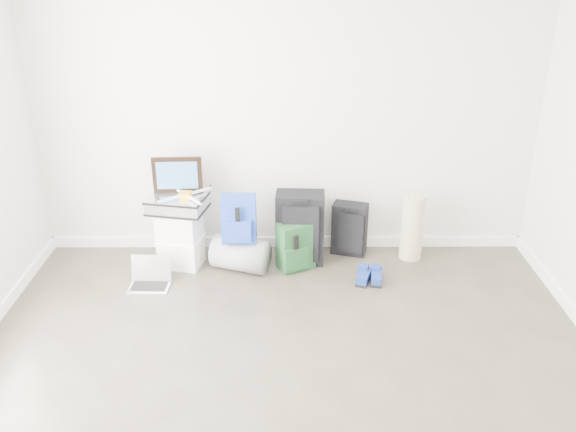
{
  "coord_description": "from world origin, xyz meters",
  "views": [
    {
      "loc": [
        -0.01,
        -2.75,
        2.71
      ],
      "look_at": [
        0.02,
        1.9,
        0.59
      ],
      "focal_mm": 38.0,
      "sensor_mm": 36.0,
      "label": 1
    }
  ],
  "objects_px": {
    "carry_on": "(350,229)",
    "laptop": "(150,279)",
    "briefcase": "(177,204)",
    "duffel_bag": "(240,254)",
    "boxes_stack": "(180,238)",
    "large_suitcase": "(300,228)"
  },
  "relations": [
    {
      "from": "boxes_stack",
      "to": "duffel_bag",
      "type": "relative_size",
      "value": 1.1
    },
    {
      "from": "briefcase",
      "to": "laptop",
      "type": "relative_size",
      "value": 1.38
    },
    {
      "from": "duffel_bag",
      "to": "laptop",
      "type": "height_order",
      "value": "duffel_bag"
    },
    {
      "from": "boxes_stack",
      "to": "duffel_bag",
      "type": "bearing_deg",
      "value": 2.85
    },
    {
      "from": "large_suitcase",
      "to": "boxes_stack",
      "type": "bearing_deg",
      "value": -173.84
    },
    {
      "from": "briefcase",
      "to": "carry_on",
      "type": "bearing_deg",
      "value": 19.64
    },
    {
      "from": "briefcase",
      "to": "duffel_bag",
      "type": "relative_size",
      "value": 0.99
    },
    {
      "from": "large_suitcase",
      "to": "carry_on",
      "type": "distance_m",
      "value": 0.5
    },
    {
      "from": "carry_on",
      "to": "briefcase",
      "type": "bearing_deg",
      "value": -154.96
    },
    {
      "from": "boxes_stack",
      "to": "duffel_bag",
      "type": "xyz_separation_m",
      "value": [
        0.54,
        -0.09,
        -0.12
      ]
    },
    {
      "from": "carry_on",
      "to": "laptop",
      "type": "height_order",
      "value": "carry_on"
    },
    {
      "from": "boxes_stack",
      "to": "duffel_bag",
      "type": "distance_m",
      "value": 0.56
    },
    {
      "from": "boxes_stack",
      "to": "briefcase",
      "type": "distance_m",
      "value": 0.33
    },
    {
      "from": "duffel_bag",
      "to": "carry_on",
      "type": "bearing_deg",
      "value": 37.73
    },
    {
      "from": "briefcase",
      "to": "laptop",
      "type": "height_order",
      "value": "briefcase"
    },
    {
      "from": "boxes_stack",
      "to": "duffel_bag",
      "type": "height_order",
      "value": "boxes_stack"
    },
    {
      "from": "large_suitcase",
      "to": "briefcase",
      "type": "bearing_deg",
      "value": -173.84
    },
    {
      "from": "boxes_stack",
      "to": "laptop",
      "type": "height_order",
      "value": "boxes_stack"
    },
    {
      "from": "duffel_bag",
      "to": "carry_on",
      "type": "relative_size",
      "value": 0.98
    },
    {
      "from": "boxes_stack",
      "to": "briefcase",
      "type": "xyz_separation_m",
      "value": [
        0.0,
        0.0,
        0.33
      ]
    },
    {
      "from": "carry_on",
      "to": "laptop",
      "type": "relative_size",
      "value": 1.41
    },
    {
      "from": "boxes_stack",
      "to": "large_suitcase",
      "type": "height_order",
      "value": "large_suitcase"
    }
  ]
}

